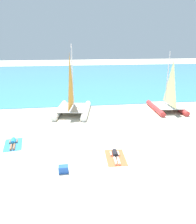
% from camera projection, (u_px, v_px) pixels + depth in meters
% --- Properties ---
extents(ground_plane, '(120.00, 120.00, 0.00)m').
position_uv_depth(ground_plane, '(91.00, 107.00, 21.97)').
color(ground_plane, beige).
extents(ocean_water, '(120.00, 40.00, 0.05)m').
position_uv_depth(ocean_water, '(79.00, 76.00, 41.20)').
color(ocean_water, teal).
rests_on(ocean_water, ground).
extents(sailboat_red, '(2.89, 4.34, 5.49)m').
position_uv_depth(sailboat_red, '(167.00, 102.00, 20.70)').
color(sailboat_red, '#CC3838').
rests_on(sailboat_red, ground).
extents(sailboat_white, '(3.83, 5.21, 6.18)m').
position_uv_depth(sailboat_white, '(72.00, 104.00, 19.80)').
color(sailboat_white, white).
rests_on(sailboat_white, ground).
extents(towel_left, '(1.37, 2.04, 0.01)m').
position_uv_depth(towel_left, '(13.00, 145.00, 13.98)').
color(towel_left, '#338CD8').
rests_on(towel_left, ground).
extents(sunbather_left, '(0.63, 1.57, 0.30)m').
position_uv_depth(sunbather_left, '(13.00, 142.00, 14.00)').
color(sunbather_left, '#268CCC').
rests_on(sunbather_left, towel_left).
extents(towel_right, '(1.21, 1.96, 0.01)m').
position_uv_depth(towel_right, '(116.00, 157.00, 12.43)').
color(towel_right, '#EA5933').
rests_on(towel_right, ground).
extents(sunbather_right, '(0.56, 1.57, 0.30)m').
position_uv_depth(sunbather_right, '(115.00, 155.00, 12.45)').
color(sunbather_right, black).
rests_on(sunbather_right, towel_right).
extents(cooler_box, '(0.50, 0.36, 0.36)m').
position_uv_depth(cooler_box, '(63.00, 169.00, 10.99)').
color(cooler_box, blue).
rests_on(cooler_box, ground).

